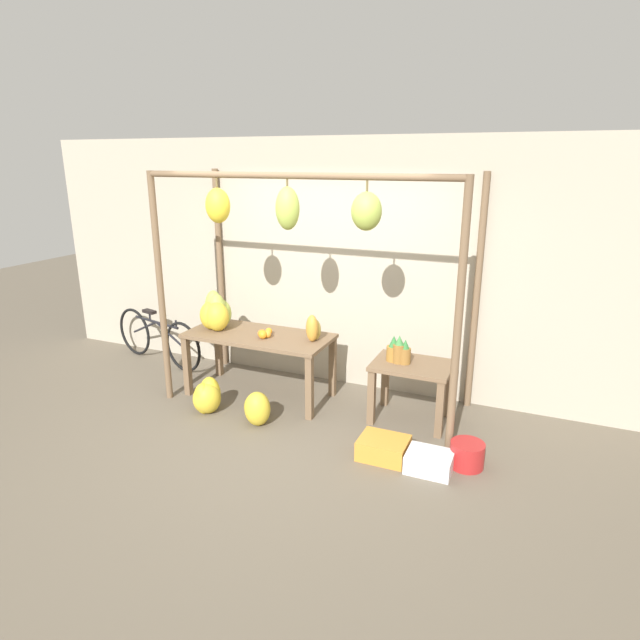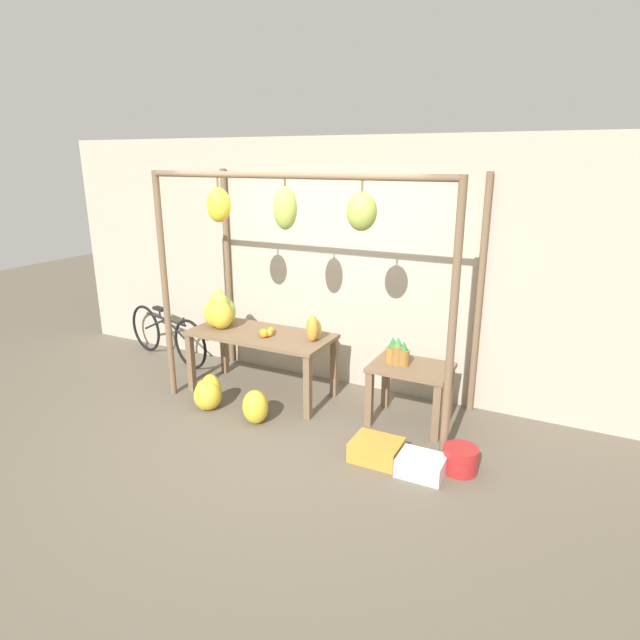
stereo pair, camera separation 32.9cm
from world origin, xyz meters
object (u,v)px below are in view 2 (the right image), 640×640
(blue_bucket, at_px, (460,459))
(banana_pile_ground_left, at_px, (208,394))
(orange_pile, at_px, (266,332))
(parked_bicycle, at_px, (167,335))
(banana_pile_on_table, at_px, (220,311))
(fruit_crate_white, at_px, (376,450))
(papaya_pile, at_px, (313,329))
(pineapple_cluster, at_px, (397,353))
(banana_pile_ground_right, at_px, (255,406))
(fruit_crate_purple, at_px, (421,465))

(blue_bucket, bearing_deg, banana_pile_ground_left, -179.53)
(orange_pile, bearing_deg, parked_bicycle, 167.05)
(banana_pile_on_table, distance_m, blue_bucket, 3.07)
(orange_pile, xyz_separation_m, parked_bicycle, (-1.82, 0.42, -0.42))
(orange_pile, distance_m, fruit_crate_white, 1.81)
(banana_pile_on_table, bearing_deg, blue_bucket, -11.11)
(parked_bicycle, bearing_deg, papaya_pile, -7.78)
(banana_pile_ground_left, distance_m, fruit_crate_white, 1.97)
(pineapple_cluster, bearing_deg, orange_pile, -175.06)
(banana_pile_ground_right, height_order, fruit_crate_purple, banana_pile_ground_right)
(banana_pile_on_table, relative_size, blue_bucket, 1.47)
(fruit_crate_white, bearing_deg, orange_pile, 157.08)
(banana_pile_ground_left, bearing_deg, orange_pile, 52.20)
(banana_pile_ground_right, xyz_separation_m, fruit_crate_white, (1.36, -0.11, -0.07))
(fruit_crate_white, distance_m, fruit_crate_purple, 0.43)
(banana_pile_on_table, bearing_deg, banana_pile_ground_left, -68.26)
(banana_pile_ground_left, bearing_deg, banana_pile_on_table, 111.74)
(pineapple_cluster, height_order, fruit_crate_white, pineapple_cluster)
(orange_pile, relative_size, blue_bucket, 0.80)
(banana_pile_ground_left, bearing_deg, banana_pile_ground_right, -0.86)
(banana_pile_on_table, distance_m, pineapple_cluster, 2.10)
(orange_pile, bearing_deg, banana_pile_ground_left, -127.80)
(orange_pile, relative_size, pineapple_cluster, 0.83)
(parked_bicycle, height_order, papaya_pile, papaya_pile)
(fruit_crate_white, xyz_separation_m, blue_bucket, (0.71, 0.15, 0.02))
(orange_pile, xyz_separation_m, pineapple_cluster, (1.45, 0.12, -0.03))
(orange_pile, bearing_deg, banana_pile_ground_right, -70.26)
(orange_pile, height_order, banana_pile_ground_right, orange_pile)
(fruit_crate_purple, bearing_deg, orange_pile, 160.36)
(orange_pile, distance_m, parked_bicycle, 1.92)
(banana_pile_on_table, relative_size, fruit_crate_white, 1.01)
(banana_pile_on_table, xyz_separation_m, banana_pile_ground_right, (0.84, -0.60, -0.74))
(banana_pile_on_table, height_order, fruit_crate_purple, banana_pile_on_table)
(orange_pile, relative_size, papaya_pile, 0.82)
(banana_pile_ground_left, xyz_separation_m, papaya_pile, (0.94, 0.63, 0.69))
(banana_pile_ground_left, bearing_deg, papaya_pile, 33.74)
(banana_pile_on_table, height_order, fruit_crate_white, banana_pile_on_table)
(pineapple_cluster, xyz_separation_m, papaya_pile, (-0.92, -0.03, 0.12))
(fruit_crate_white, bearing_deg, papaya_pile, 143.58)
(banana_pile_on_table, xyz_separation_m, banana_pile_ground_left, (0.24, -0.59, -0.73))
(fruit_crate_white, distance_m, papaya_pile, 1.48)
(parked_bicycle, bearing_deg, banana_pile_on_table, -17.02)
(banana_pile_ground_left, xyz_separation_m, fruit_crate_purple, (2.39, -0.17, -0.09))
(banana_pile_ground_left, relative_size, parked_bicycle, 0.25)
(orange_pile, xyz_separation_m, fruit_crate_white, (1.55, -0.66, -0.67))
(banana_pile_ground_right, bearing_deg, papaya_pile, 62.28)
(blue_bucket, height_order, parked_bicycle, parked_bicycle)
(orange_pile, height_order, blue_bucket, orange_pile)
(banana_pile_ground_right, distance_m, fruit_crate_purple, 1.79)
(papaya_pile, xyz_separation_m, fruit_crate_purple, (1.44, -0.80, -0.77))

